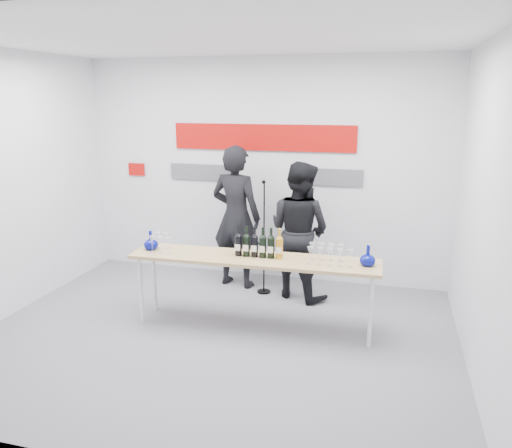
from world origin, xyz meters
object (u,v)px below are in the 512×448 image
Objects in this scene: mic_stand at (264,259)px; tasting_table at (254,263)px; presenter_left at (236,217)px; presenter_right at (299,231)px.

tasting_table is at bearing -106.65° from mic_stand.
presenter_left reaches higher than presenter_right.
presenter_right is at bearing -179.78° from presenter_left.
mic_stand is at bearing 27.21° from presenter_right.
presenter_right reaches higher than tasting_table.
tasting_table is 1.05m from mic_stand.
mic_stand is at bearing 167.52° from presenter_left.
presenter_left reaches higher than tasting_table.
mic_stand reaches higher than tasting_table.
tasting_table is 1.57× the size of presenter_right.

